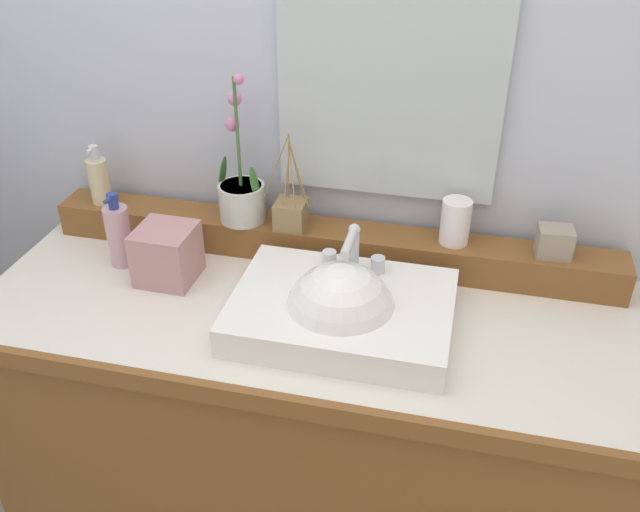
{
  "coord_description": "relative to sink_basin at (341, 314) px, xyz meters",
  "views": [
    {
      "loc": [
        0.32,
        -1.19,
        1.8
      ],
      "look_at": [
        0.04,
        -0.01,
        1.04
      ],
      "focal_mm": 38.57,
      "sensor_mm": 36.0,
      "label": 1
    }
  ],
  "objects": [
    {
      "name": "trinket_box",
      "position": [
        0.43,
        0.26,
        0.08
      ],
      "size": [
        0.08,
        0.07,
        0.07
      ],
      "primitive_type": "cube",
      "rotation": [
        0.0,
        0.0,
        0.09
      ],
      "color": "gray",
      "rests_on": "back_ledge"
    },
    {
      "name": "vanity_cabinet",
      "position": [
        -0.09,
        0.05,
        -0.48
      ],
      "size": [
        1.48,
        0.58,
        0.9
      ],
      "color": "brown",
      "rests_on": "ground"
    },
    {
      "name": "lotion_bottle",
      "position": [
        -0.57,
        0.13,
        0.05
      ],
      "size": [
        0.06,
        0.06,
        0.19
      ],
      "color": "#CC9DA8",
      "rests_on": "vanity_cabinet"
    },
    {
      "name": "soap_dispenser",
      "position": [
        -0.69,
        0.26,
        0.11
      ],
      "size": [
        0.05,
        0.05,
        0.16
      ],
      "color": "beige",
      "rests_on": "back_ledge"
    },
    {
      "name": "back_ledge",
      "position": [
        -0.09,
        0.27,
        0.01
      ],
      "size": [
        1.4,
        0.11,
        0.08
      ],
      "primitive_type": "cube",
      "color": "brown",
      "rests_on": "vanity_cabinet"
    },
    {
      "name": "wall_back",
      "position": [
        -0.09,
        0.44,
        0.3
      ],
      "size": [
        3.1,
        0.2,
        2.45
      ],
      "primitive_type": "cube",
      "color": "silver",
      "rests_on": "ground"
    },
    {
      "name": "mirror",
      "position": [
        0.03,
        0.33,
        0.37
      ],
      "size": [
        0.5,
        0.02,
        0.48
      ],
      "primitive_type": "cube",
      "color": "silver"
    },
    {
      "name": "tissue_box",
      "position": [
        -0.43,
        0.09,
        0.03
      ],
      "size": [
        0.13,
        0.13,
        0.13
      ],
      "primitive_type": "cube",
      "rotation": [
        0.0,
        0.0,
        -0.02
      ],
      "color": "tan",
      "rests_on": "vanity_cabinet"
    },
    {
      "name": "reed_diffuser",
      "position": [
        -0.18,
        0.25,
        0.09
      ],
      "size": [
        0.12,
        0.07,
        0.24
      ],
      "color": "olive",
      "rests_on": "back_ledge"
    },
    {
      "name": "sink_basin",
      "position": [
        0.0,
        0.0,
        0.0
      ],
      "size": [
        0.46,
        0.34,
        0.27
      ],
      "color": "white",
      "rests_on": "vanity_cabinet"
    },
    {
      "name": "tumbler_cup",
      "position": [
        0.21,
        0.27,
        0.1
      ],
      "size": [
        0.07,
        0.07,
        0.11
      ],
      "primitive_type": "cylinder",
      "color": "white",
      "rests_on": "back_ledge"
    },
    {
      "name": "potted_plant",
      "position": [
        -0.31,
        0.26,
        0.12
      ],
      "size": [
        0.13,
        0.11,
        0.37
      ],
      "color": "silver",
      "rests_on": "back_ledge"
    }
  ]
}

